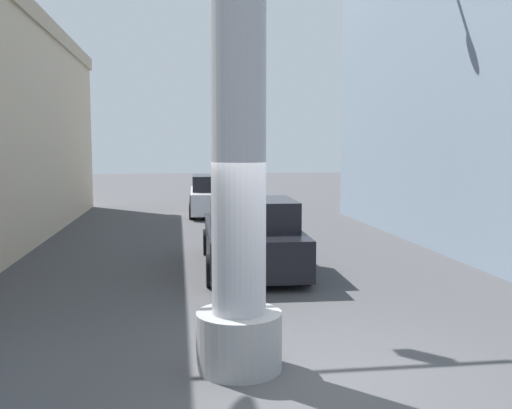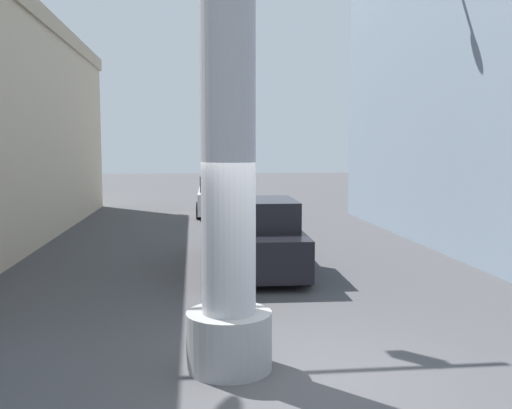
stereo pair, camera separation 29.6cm
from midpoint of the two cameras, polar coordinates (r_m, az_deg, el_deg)
name	(u,v)px [view 1 (the left image)]	position (r m, az deg, el deg)	size (l,w,h in m)	color
ground_plane	(232,240)	(16.44, -2.90, -3.61)	(85.47, 85.47, 0.00)	#424244
street_lamp	(469,82)	(15.20, 20.04, 11.45)	(2.58, 0.28, 7.03)	#59595E
car_lead	(251,237)	(12.57, -1.17, -3.26)	(2.16, 4.79, 1.56)	black
car_far	(214,196)	(22.89, -4.62, 0.88)	(2.06, 4.72, 1.56)	black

